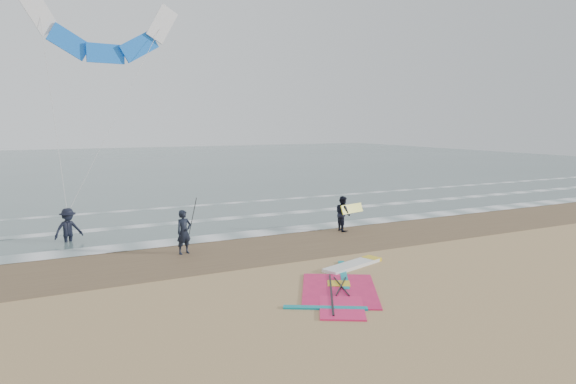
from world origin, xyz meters
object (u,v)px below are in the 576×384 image
person_walking (343,214)px  person_wading (68,221)px  surf_kite (105,37)px  windsurf_rig (345,283)px  person_standing (184,232)px

person_walking → person_wading: person_wading is taller
person_wading → surf_kite: surf_kite is taller
windsurf_rig → person_walking: (4.02, 6.32, 0.74)m
person_standing → person_wading: 5.23m
windsurf_rig → person_walking: 7.52m
surf_kite → person_walking: bearing=-31.1°
person_wading → surf_kite: size_ratio=0.19×
windsurf_rig → person_wading: person_wading is taller
person_walking → person_wading: (-10.88, 3.03, 0.09)m
surf_kite → person_standing: bearing=-75.5°
person_wading → surf_kite: bearing=31.1°
person_standing → person_wading: size_ratio=0.93×
person_walking → windsurf_rig: bearing=152.9°
windsurf_rig → person_walking: size_ratio=3.29×
windsurf_rig → person_standing: size_ratio=3.15×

